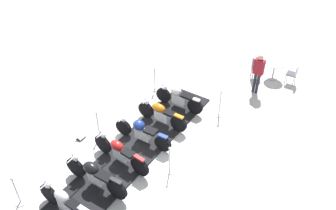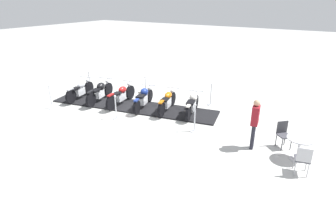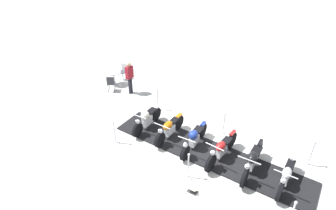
# 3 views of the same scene
# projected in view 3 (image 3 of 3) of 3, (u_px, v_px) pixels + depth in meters

# --- Properties ---
(ground_plane) EXTENTS (80.00, 80.00, 0.00)m
(ground_plane) POSITION_uv_depth(u_px,v_px,m) (207.00, 153.00, 10.81)
(ground_plane) COLOR silver
(display_platform) EXTENTS (8.17, 3.09, 0.06)m
(display_platform) POSITION_uv_depth(u_px,v_px,m) (207.00, 153.00, 10.80)
(display_platform) COLOR black
(display_platform) RESTS_ON ground_plane
(motorcycle_cream) EXTENTS (0.75, 2.00, 0.92)m
(motorcycle_cream) POSITION_uv_depth(u_px,v_px,m) (147.00, 119.00, 11.87)
(motorcycle_cream) COLOR black
(motorcycle_cream) RESTS_ON display_platform
(motorcycle_copper) EXTENTS (0.74, 2.06, 0.94)m
(motorcycle_copper) POSITION_uv_depth(u_px,v_px,m) (169.00, 129.00, 11.34)
(motorcycle_copper) COLOR black
(motorcycle_copper) RESTS_ON display_platform
(motorcycle_navy) EXTENTS (0.86, 2.18, 0.89)m
(motorcycle_navy) POSITION_uv_depth(u_px,v_px,m) (194.00, 138.00, 10.78)
(motorcycle_navy) COLOR black
(motorcycle_navy) RESTS_ON display_platform
(motorcycle_maroon) EXTENTS (0.72, 2.31, 1.01)m
(motorcycle_maroon) POSITION_uv_depth(u_px,v_px,m) (221.00, 149.00, 10.23)
(motorcycle_maroon) COLOR black
(motorcycle_maroon) RESTS_ON display_platform
(motorcycle_black) EXTENTS (0.84, 2.26, 1.03)m
(motorcycle_black) POSITION_uv_depth(u_px,v_px,m) (252.00, 161.00, 9.67)
(motorcycle_black) COLOR black
(motorcycle_black) RESTS_ON display_platform
(motorcycle_chrome) EXTENTS (0.72, 2.09, 0.99)m
(motorcycle_chrome) POSITION_uv_depth(u_px,v_px,m) (286.00, 175.00, 9.16)
(motorcycle_chrome) COLOR black
(motorcycle_chrome) RESTS_ON display_platform
(stanchion_left_mid) EXTENTS (0.31, 0.31, 1.08)m
(stanchion_left_mid) POSITION_uv_depth(u_px,v_px,m) (223.00, 127.00, 11.67)
(stanchion_left_mid) COLOR silver
(stanchion_left_mid) RESTS_ON ground_plane
(stanchion_right_front) EXTENTS (0.30, 0.30, 1.07)m
(stanchion_right_front) POSITION_uv_depth(u_px,v_px,m) (115.00, 136.00, 11.16)
(stanchion_right_front) COLOR silver
(stanchion_right_front) RESTS_ON ground_plane
(stanchion_right_mid) EXTENTS (0.32, 0.32, 1.11)m
(stanchion_right_mid) POSITION_uv_depth(u_px,v_px,m) (188.00, 170.00, 9.56)
(stanchion_right_mid) COLOR silver
(stanchion_right_mid) RESTS_ON ground_plane
(stanchion_left_front) EXTENTS (0.33, 0.33, 1.14)m
(stanchion_left_front) POSITION_uv_depth(u_px,v_px,m) (158.00, 103.00, 13.27)
(stanchion_left_front) COLOR silver
(stanchion_left_front) RESTS_ON ground_plane
(stanchion_left_rear) EXTENTS (0.36, 0.36, 1.15)m
(stanchion_left_rear) POSITION_uv_depth(u_px,v_px,m) (310.00, 158.00, 10.08)
(stanchion_left_rear) COLOR silver
(stanchion_left_rear) RESTS_ON ground_plane
(info_placard) EXTENTS (0.36, 0.30, 0.23)m
(info_placard) POSITION_uv_depth(u_px,v_px,m) (192.00, 190.00, 9.18)
(info_placard) COLOR #333338
(info_placard) RESTS_ON ground_plane
(cafe_table) EXTENTS (0.81, 0.81, 0.76)m
(cafe_table) POSITION_uv_depth(u_px,v_px,m) (114.00, 75.00, 15.38)
(cafe_table) COLOR #B7B7BC
(cafe_table) RESTS_ON ground_plane
(cafe_chair_near_table) EXTENTS (0.48, 0.48, 0.92)m
(cafe_chair_near_table) POSITION_uv_depth(u_px,v_px,m) (123.00, 71.00, 16.00)
(cafe_chair_near_table) COLOR #B7B7BC
(cafe_chair_near_table) RESTS_ON ground_plane
(cafe_chair_across_table) EXTENTS (0.57, 0.57, 0.92)m
(cafe_chair_across_table) POSITION_uv_depth(u_px,v_px,m) (111.00, 83.00, 14.71)
(cafe_chair_across_table) COLOR #2D2D33
(cafe_chair_across_table) RESTS_ON ground_plane
(bystander_person) EXTENTS (0.27, 0.42, 1.77)m
(bystander_person) POSITION_uv_depth(u_px,v_px,m) (130.00, 75.00, 14.30)
(bystander_person) COLOR #23232D
(bystander_person) RESTS_ON ground_plane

